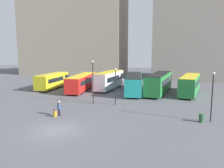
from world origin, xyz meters
TOP-DOWN VIEW (x-y plane):
  - ground_plane at (0.00, 0.00)m, footprint 160.00×160.00m
  - building_block_left at (-20.17, 45.28)m, footprint 31.59×11.73m
  - building_block_right at (15.41, 45.28)m, footprint 22.06×14.25m
  - bus_0 at (-12.53, 20.21)m, footprint 2.90×9.21m
  - bus_1 at (-6.28, 20.02)m, footprint 3.93×12.08m
  - bus_2 at (-1.84, 22.63)m, footprint 3.18×10.13m
  - bus_3 at (3.25, 20.58)m, footprint 4.54×12.45m
  - bus_4 at (7.56, 21.19)m, footprint 3.90×12.19m
  - bus_5 at (12.54, 21.30)m, footprint 4.07×10.69m
  - traveler at (-1.99, 4.12)m, footprint 0.46×0.46m
  - suitcase at (-2.26, 3.68)m, footprint 0.20×0.44m
  - lamp_post_0 at (-0.43, 10.45)m, footprint 0.28×0.28m
  - lamp_post_1 at (13.73, 6.56)m, footprint 0.28×0.28m
  - lamp_post_2 at (2.61, 10.74)m, footprint 0.28×0.28m
  - trash_bin at (12.82, 6.15)m, footprint 0.52×0.52m

SIDE VIEW (x-z plane):
  - ground_plane at x=0.00m, z-range 0.00..0.00m
  - suitcase at x=-2.26m, z-range -0.13..0.76m
  - trash_bin at x=12.82m, z-range 0.00..0.85m
  - traveler at x=-1.99m, z-range 0.16..1.86m
  - bus_0 at x=-12.53m, z-range 0.12..2.96m
  - bus_1 at x=-6.28m, z-range 0.14..2.97m
  - bus_3 at x=3.25m, z-range 0.14..3.19m
  - bus_5 at x=12.54m, z-range 0.13..3.25m
  - bus_2 at x=-1.84m, z-range 0.14..3.43m
  - bus_4 at x=7.56m, z-range 0.15..3.51m
  - lamp_post_2 at x=2.61m, z-range 0.48..5.37m
  - lamp_post_1 at x=13.73m, z-range 0.49..5.54m
  - lamp_post_0 at x=-0.43m, z-range 0.51..6.38m
  - building_block_left at x=-20.17m, z-range 0.00..24.97m
  - building_block_right at x=15.41m, z-range 0.00..32.80m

